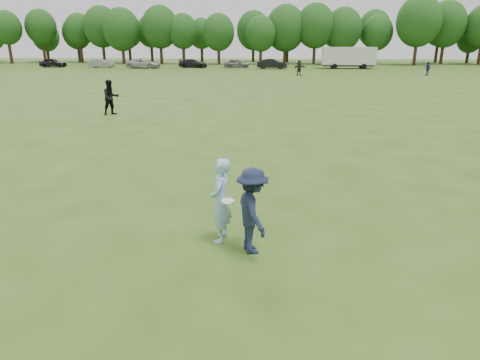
# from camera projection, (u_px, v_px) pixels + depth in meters

# --- Properties ---
(ground) EXTENTS (200.00, 200.00, 0.00)m
(ground) POSITION_uv_depth(u_px,v_px,m) (221.00, 234.00, 9.36)
(ground) COLOR #324A15
(ground) RESTS_ON ground
(thrower) EXTENTS (0.48, 0.69, 1.79)m
(thrower) POSITION_uv_depth(u_px,v_px,m) (221.00, 200.00, 8.83)
(thrower) COLOR #93BEE4
(thrower) RESTS_ON ground
(defender) EXTENTS (0.99, 1.28, 1.74)m
(defender) POSITION_uv_depth(u_px,v_px,m) (252.00, 211.00, 8.36)
(defender) COLOR #192138
(defender) RESTS_ON ground
(player_far_a) EXTENTS (1.22, 1.20, 1.98)m
(player_far_a) POSITION_uv_depth(u_px,v_px,m) (111.00, 97.00, 24.33)
(player_far_a) COLOR black
(player_far_a) RESTS_ON ground
(player_far_b) EXTENTS (0.64, 1.03, 1.63)m
(player_far_b) POSITION_uv_depth(u_px,v_px,m) (428.00, 69.00, 52.99)
(player_far_b) COLOR navy
(player_far_b) RESTS_ON ground
(player_far_d) EXTENTS (1.74, 1.43, 1.87)m
(player_far_d) POSITION_uv_depth(u_px,v_px,m) (299.00, 68.00, 52.36)
(player_far_d) COLOR #242424
(player_far_d) RESTS_ON ground
(car_a) EXTENTS (4.20, 1.70, 1.43)m
(car_a) POSITION_uv_depth(u_px,v_px,m) (53.00, 63.00, 69.47)
(car_a) COLOR black
(car_a) RESTS_ON ground
(car_b) EXTENTS (4.11, 1.59, 1.33)m
(car_b) POSITION_uv_depth(u_px,v_px,m) (101.00, 63.00, 68.80)
(car_b) COLOR gray
(car_b) RESTS_ON ground
(car_c) EXTENTS (5.54, 2.93, 1.48)m
(car_c) POSITION_uv_depth(u_px,v_px,m) (144.00, 63.00, 67.02)
(car_c) COLOR #B3B3B8
(car_c) RESTS_ON ground
(car_d) EXTENTS (4.65, 2.13, 1.32)m
(car_d) POSITION_uv_depth(u_px,v_px,m) (193.00, 64.00, 68.24)
(car_d) COLOR black
(car_d) RESTS_ON ground
(car_e) EXTENTS (4.18, 2.07, 1.37)m
(car_e) POSITION_uv_depth(u_px,v_px,m) (237.00, 63.00, 67.82)
(car_e) COLOR slate
(car_e) RESTS_ON ground
(car_f) EXTENTS (4.69, 2.13, 1.49)m
(car_f) POSITION_uv_depth(u_px,v_px,m) (272.00, 64.00, 65.19)
(car_f) COLOR black
(car_f) RESTS_ON ground
(disc_in_play) EXTENTS (0.28, 0.28, 0.07)m
(disc_in_play) POSITION_uv_depth(u_px,v_px,m) (228.00, 201.00, 8.61)
(disc_in_play) COLOR white
(disc_in_play) RESTS_ON ground
(cargo_trailer) EXTENTS (9.00, 2.75, 3.20)m
(cargo_trailer) POSITION_uv_depth(u_px,v_px,m) (349.00, 57.00, 65.75)
(cargo_trailer) COLOR silver
(cargo_trailer) RESTS_ON ground
(treeline) EXTENTS (130.35, 18.39, 11.74)m
(treeline) POSITION_uv_depth(u_px,v_px,m) (285.00, 29.00, 80.12)
(treeline) COLOR #332114
(treeline) RESTS_ON ground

